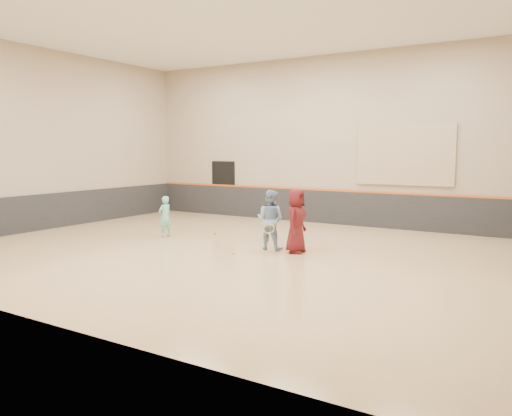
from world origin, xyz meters
The scene contains 14 objects.
room centered at (0.00, 0.00, 0.81)m, with size 15.04×12.04×6.22m.
wainscot_back centered at (0.00, 5.97, 0.60)m, with size 14.90×0.04×1.20m, color #232326.
wainscot_left centered at (-7.47, 0.00, 0.60)m, with size 0.04×11.90×1.20m, color #232326.
accent_stripe centered at (0.00, 5.96, 1.22)m, with size 14.90×0.03×0.06m, color #D85914.
acoustic_panel centered at (2.80, 5.95, 2.50)m, with size 3.20×0.08×2.00m, color tan.
doorway centered at (-4.50, 5.98, 1.10)m, with size 1.10×0.05×2.20m, color black.
girl centered at (-3.07, 0.80, 0.63)m, with size 0.46×0.30×1.26m, color #77CEC3.
instructor centered at (0.62, 0.84, 0.80)m, with size 0.78×0.61×1.60m, color #82A0CA.
young_man centered at (1.42, 0.78, 0.83)m, with size 0.81×0.53×1.66m, color #561418.
held_racket centered at (0.80, 0.45, 0.62)m, with size 0.46×0.46×0.52m, color yellow, non-canonical shape.
spare_racket centered at (-2.20, 2.23, 0.02)m, with size 0.60×0.60×0.05m, color #9CCC2C, non-canonical shape.
ball_under_racket centered at (0.17, -0.27, 0.03)m, with size 0.07×0.07×0.07m, color #D8EF37.
ball_in_hand centered at (1.56, 0.68, 1.13)m, with size 0.07×0.07×0.07m, color #B0CD2F.
ball_beside_spare centered at (0.47, 2.54, 0.03)m, with size 0.07×0.07×0.07m, color yellow.
Camera 1 is at (7.16, -10.70, 2.68)m, focal length 35.00 mm.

